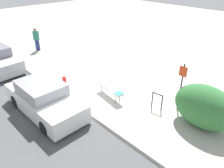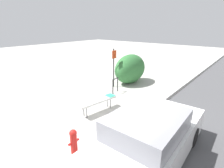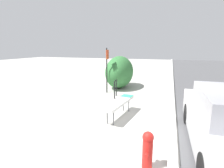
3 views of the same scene
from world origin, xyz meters
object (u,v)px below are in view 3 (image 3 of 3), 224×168
object	(u,v)px
bench	(119,103)
fire_hydrant	(148,149)
bike_rack	(115,87)
sign_post	(107,66)

from	to	relation	value
bench	fire_hydrant	distance (m)	2.60
bench	fire_hydrant	world-z (taller)	fire_hydrant
bench	bike_rack	world-z (taller)	bike_rack
fire_hydrant	bench	bearing A→B (deg)	28.47
bench	bike_rack	distance (m)	2.42
bench	fire_hydrant	bearing A→B (deg)	-143.34
bench	sign_post	bearing A→B (deg)	35.27
bench	sign_post	xyz separation A→B (m)	(2.97, 1.52, 0.88)
bench	sign_post	world-z (taller)	sign_post
sign_post	fire_hydrant	bearing A→B (deg)	-152.30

